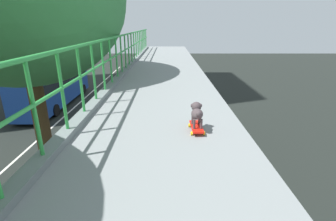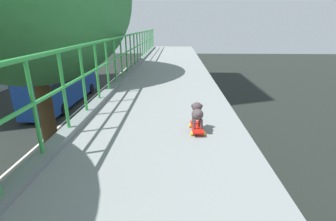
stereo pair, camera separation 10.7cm
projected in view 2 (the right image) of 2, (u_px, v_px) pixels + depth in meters
city_bus at (63, 83)px, 21.65m from camera, size 2.56×10.54×3.35m
toy_skateboard at (197, 127)px, 3.54m from camera, size 0.21×0.45×0.08m
small_dog at (197, 112)px, 3.49m from camera, size 0.17×0.36×0.33m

